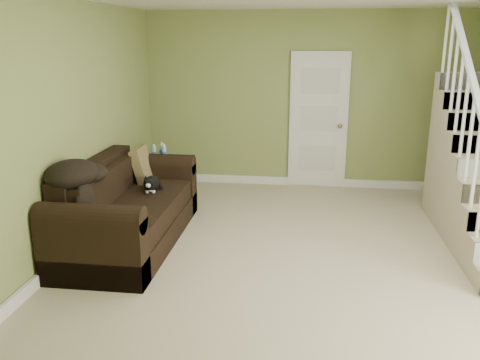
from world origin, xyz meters
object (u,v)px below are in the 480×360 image
(cat, at_px, (151,184))
(banana, at_px, (124,218))
(sofa, at_px, (126,212))
(side_table, at_px, (161,177))

(cat, relative_size, banana, 2.79)
(sofa, height_order, cat, sofa)
(sofa, distance_m, side_table, 1.71)
(sofa, bearing_deg, banana, -70.95)
(sofa, relative_size, banana, 13.38)
(cat, xyz_separation_m, banana, (0.03, -0.98, -0.07))
(sofa, bearing_deg, side_table, 93.14)
(sofa, xyz_separation_m, banana, (0.22, -0.64, 0.17))
(cat, bearing_deg, sofa, -126.49)
(side_table, bearing_deg, banana, -82.37)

